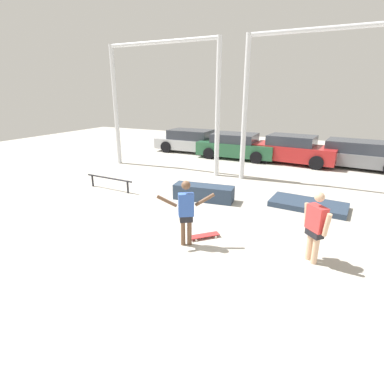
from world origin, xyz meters
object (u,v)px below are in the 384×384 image
object	(u,v)px
manual_pad	(308,205)
parked_car_silver	(192,141)
grind_box	(204,193)
bystander	(316,225)
skateboard	(205,235)
grind_rail	(109,180)
parked_car_green	(237,146)
parked_car_red	(293,150)
skateboarder	(186,210)
parked_car_grey	(357,155)

from	to	relation	value
manual_pad	parked_car_silver	xyz separation A→B (m)	(-7.23, 6.57, 0.55)
grind_box	bystander	size ratio (longest dim) A/B	1.28
parked_car_silver	skateboard	bearing A→B (deg)	-62.47
grind_rail	parked_car_green	xyz separation A→B (m)	(2.40, 7.46, 0.28)
skateboard	parked_car_green	world-z (taller)	parked_car_green
grind_rail	parked_car_red	world-z (taller)	parked_car_red
skateboard	parked_car_red	xyz separation A→B (m)	(0.66, 9.45, 0.61)
manual_pad	skateboarder	bearing A→B (deg)	-121.28
parked_car_red	parked_car_silver	bearing A→B (deg)	-178.77
skateboard	grind_rail	size ratio (longest dim) A/B	0.33
parked_car_silver	bystander	distance (m)	12.46
grind_box	parked_car_green	bearing A→B (deg)	99.40
bystander	parked_car_red	bearing A→B (deg)	-34.73
grind_rail	parked_car_red	distance (m)	9.19
bystander	skateboarder	bearing A→B (deg)	55.40
grind_box	skateboarder	bearing A→B (deg)	-73.41
skateboarder	parked_car_red	distance (m)	9.99
parked_car_red	parked_car_grey	size ratio (longest dim) A/B	0.91
parked_car_silver	parked_car_green	world-z (taller)	parked_car_green
parked_car_green	parked_car_red	xyz separation A→B (m)	(2.95, 0.01, 0.04)
parked_car_green	parked_car_silver	bearing A→B (deg)	170.43
skateboarder	grind_box	distance (m)	3.18
grind_box	bystander	distance (m)	4.40
skateboarder	bystander	world-z (taller)	skateboarder
skateboard	manual_pad	xyz separation A→B (m)	(2.07, 3.31, 0.02)
grind_rail	parked_car_green	bearing A→B (deg)	72.17
grind_rail	parked_car_grey	size ratio (longest dim) A/B	0.46
skateboard	grind_box	size ratio (longest dim) A/B	0.35
skateboarder	manual_pad	bearing A→B (deg)	26.15
skateboarder	parked_car_silver	world-z (taller)	skateboarder
manual_pad	parked_car_grey	xyz separation A→B (m)	(1.42, 6.50, 0.53)
skateboard	parked_car_red	size ratio (longest dim) A/B	0.17
grind_box	grind_rail	world-z (taller)	grind_box
skateboard	parked_car_grey	world-z (taller)	parked_car_grey
skateboarder	skateboard	bearing A→B (deg)	31.09
grind_box	parked_car_grey	bearing A→B (deg)	57.74
parked_car_grey	grind_rail	bearing A→B (deg)	-130.86
skateboard	parked_car_grey	bearing A→B (deg)	24.59
grind_box	parked_car_silver	distance (m)	8.42
skateboard	bystander	size ratio (longest dim) A/B	0.45
parked_car_red	bystander	bearing A→B (deg)	-73.76
grind_rail	manual_pad	bearing A→B (deg)	11.11
grind_box	parked_car_red	bearing A→B (deg)	75.51
parked_car_green	parked_car_grey	size ratio (longest dim) A/B	0.91
grind_box	skateboard	bearing A→B (deg)	-65.43
grind_box	parked_car_green	world-z (taller)	parked_car_green
parked_car_red	skateboarder	bearing A→B (deg)	-89.79
skateboard	parked_car_green	bearing A→B (deg)	57.77
grind_box	parked_car_silver	world-z (taller)	parked_car_silver
skateboard	grind_rail	world-z (taller)	grind_rail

